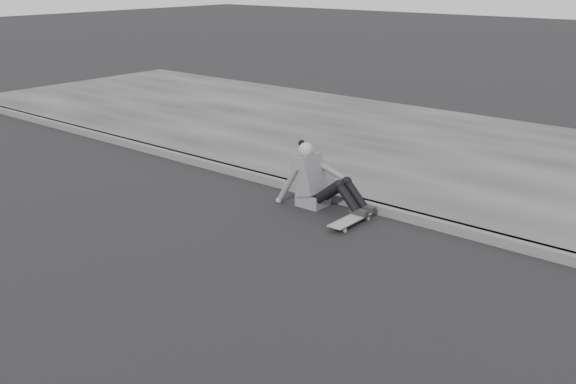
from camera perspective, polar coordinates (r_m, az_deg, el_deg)
name	(u,v)px	position (r m, az deg, el deg)	size (l,w,h in m)	color
ground	(274,294)	(6.41, -1.25, -9.06)	(80.00, 80.00, 0.00)	black
curb	(405,215)	(8.33, 10.37, -2.05)	(24.00, 0.16, 0.12)	#525252
sidewalk	(498,163)	(10.95, 18.18, 2.45)	(24.00, 6.00, 0.12)	#3E3E3E
skateboard	(352,219)	(8.07, 5.68, -2.44)	(0.20, 0.78, 0.09)	gray
seated_woman	(317,181)	(8.56, 2.59, 0.97)	(1.38, 0.46, 0.88)	#59595C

